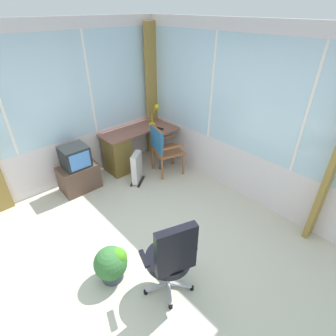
{
  "coord_description": "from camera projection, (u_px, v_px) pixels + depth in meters",
  "views": [
    {
      "loc": [
        -1.33,
        -1.93,
        2.81
      ],
      "look_at": [
        0.81,
        0.46,
        0.8
      ],
      "focal_mm": 28.07,
      "sensor_mm": 36.0,
      "label": 1
    }
  ],
  "objects": [
    {
      "name": "ground",
      "position": [
        146.0,
        256.0,
        3.48
      ],
      "size": [
        5.09,
        5.58,
        0.06
      ],
      "primitive_type": "cube",
      "color": "beige"
    },
    {
      "name": "north_window_panel",
      "position": [
        53.0,
        112.0,
        4.22
      ],
      "size": [
        4.09,
        0.07,
        2.67
      ],
      "color": "silver",
      "rests_on": "ground"
    },
    {
      "name": "east_window_panel",
      "position": [
        251.0,
        120.0,
        3.93
      ],
      "size": [
        0.07,
        4.58,
        2.67
      ],
      "color": "silver",
      "rests_on": "ground"
    },
    {
      "name": "curtain_corner",
      "position": [
        152.0,
        94.0,
        5.27
      ],
      "size": [
        0.29,
        0.08,
        2.57
      ],
      "primitive_type": "cube",
      "rotation": [
        0.0,
        0.0,
        0.05
      ],
      "color": "olive",
      "rests_on": "ground"
    },
    {
      "name": "desk",
      "position": [
        120.0,
        151.0,
        5.04
      ],
      "size": [
        1.37,
        0.82,
        0.76
      ],
      "color": "#8C5445",
      "rests_on": "ground"
    },
    {
      "name": "desk_lamp",
      "position": [
        156.0,
        111.0,
        5.15
      ],
      "size": [
        0.23,
        0.2,
        0.41
      ],
      "color": "yellow",
      "rests_on": "desk"
    },
    {
      "name": "tv_remote",
      "position": [
        160.0,
        128.0,
        5.08
      ],
      "size": [
        0.08,
        0.16,
        0.02
      ],
      "primitive_type": "cube",
      "rotation": [
        0.0,
        0.0,
        0.28
      ],
      "color": "black",
      "rests_on": "desk"
    },
    {
      "name": "wooden_armchair",
      "position": [
        162.0,
        145.0,
        4.84
      ],
      "size": [
        0.6,
        0.6,
        0.95
      ],
      "color": "#955936",
      "rests_on": "ground"
    },
    {
      "name": "office_chair",
      "position": [
        171.0,
        256.0,
        2.72
      ],
      "size": [
        0.63,
        0.59,
        1.07
      ],
      "color": "#B7B7BF",
      "rests_on": "ground"
    },
    {
      "name": "tv_on_stand",
      "position": [
        78.0,
        171.0,
        4.54
      ],
      "size": [
        0.64,
        0.44,
        0.83
      ],
      "color": "brown",
      "rests_on": "ground"
    },
    {
      "name": "space_heater",
      "position": [
        137.0,
        167.0,
        4.76
      ],
      "size": [
        0.39,
        0.35,
        0.59
      ],
      "color": "silver",
      "rests_on": "ground"
    },
    {
      "name": "potted_plant",
      "position": [
        112.0,
        263.0,
        3.05
      ],
      "size": [
        0.39,
        0.39,
        0.45
      ],
      "color": "#384048",
      "rests_on": "ground"
    }
  ]
}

